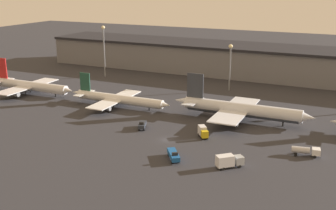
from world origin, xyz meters
TOP-DOWN VIEW (x-y plane):
  - ground at (0.00, 0.00)m, footprint 600.00×600.00m
  - terminal_building at (0.00, 100.61)m, footprint 226.98×30.60m
  - airplane_0 at (-77.41, 24.78)m, footprint 44.64×31.47m
  - airplane_1 at (-32.66, 24.26)m, footprint 43.61×29.34m
  - airplane_2 at (14.64, 27.86)m, footprint 49.88×33.02m
  - service_vehicle_0 at (7.80, -12.44)m, footprint 6.25×7.49m
  - service_vehicle_1 at (9.04, 6.72)m, footprint 4.72×5.31m
  - service_vehicle_2 at (-11.87, 5.73)m, footprint 4.07×6.11m
  - service_vehicle_3 at (40.08, 5.52)m, footprint 7.89×3.68m
  - service_vehicle_4 at (22.96, -11.15)m, footprint 6.99×6.77m
  - lamp_post_0 at (-66.73, 66.67)m, footprint 1.80×1.80m
  - lamp_post_1 at (-1.36, 66.67)m, footprint 1.80×1.80m

SIDE VIEW (x-z plane):
  - ground at x=0.00m, z-range 0.00..0.00m
  - service_vehicle_2 at x=-11.87m, z-range -0.08..2.65m
  - service_vehicle_0 at x=7.80m, z-range -0.07..2.71m
  - service_vehicle_3 at x=40.08m, z-range 0.26..2.81m
  - service_vehicle_1 at x=9.04m, z-range 0.17..3.69m
  - service_vehicle_4 at x=22.96m, z-range 0.19..3.78m
  - airplane_1 at x=-32.66m, z-range -3.05..8.89m
  - airplane_0 at x=-77.41m, z-range -3.81..10.48m
  - airplane_2 at x=14.64m, z-range -3.69..11.52m
  - terminal_building at x=0.00m, z-range 0.04..15.35m
  - lamp_post_1 at x=-1.36m, z-range 3.14..23.60m
  - lamp_post_0 at x=-66.73m, z-range 3.43..28.98m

